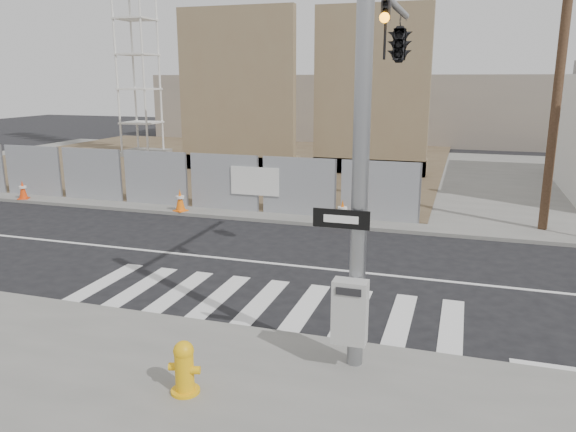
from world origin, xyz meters
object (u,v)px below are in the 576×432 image
(signal_pole, at_px, (389,76))
(fire_hydrant, at_px, (184,367))
(traffic_cone_b, at_px, (23,190))
(crane_tower, at_px, (134,3))
(traffic_cone_d, at_px, (342,212))
(traffic_cone_c, at_px, (180,201))

(signal_pole, height_order, fire_hydrant, signal_pole)
(signal_pole, bearing_deg, traffic_cone_b, 157.32)
(signal_pole, relative_size, traffic_cone_b, 9.54)
(crane_tower, xyz_separation_m, traffic_cone_d, (15.33, -12.78, -8.51))
(fire_hydrant, xyz_separation_m, traffic_cone_b, (-12.73, 10.69, -0.06))
(traffic_cone_b, xyz_separation_m, traffic_cone_c, (6.91, -0.00, 0.03))
(traffic_cone_c, bearing_deg, traffic_cone_d, 0.00)
(crane_tower, distance_m, fire_hydrant, 29.24)
(traffic_cone_b, distance_m, traffic_cone_c, 6.91)
(crane_tower, distance_m, traffic_cone_d, 21.70)
(traffic_cone_d, bearing_deg, traffic_cone_c, -180.00)
(fire_hydrant, height_order, traffic_cone_c, fire_hydrant)
(traffic_cone_b, bearing_deg, traffic_cone_c, -0.00)
(signal_pole, relative_size, traffic_cone_d, 8.74)
(signal_pole, distance_m, traffic_cone_c, 11.08)
(crane_tower, height_order, fire_hydrant, crane_tower)
(crane_tower, bearing_deg, signal_pole, -47.43)
(crane_tower, relative_size, traffic_cone_c, 23.08)
(signal_pole, height_order, traffic_cone_b, signal_pole)
(traffic_cone_d, bearing_deg, traffic_cone_b, 180.00)
(traffic_cone_b, bearing_deg, crane_tower, 101.09)
(crane_tower, bearing_deg, traffic_cone_d, -39.82)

